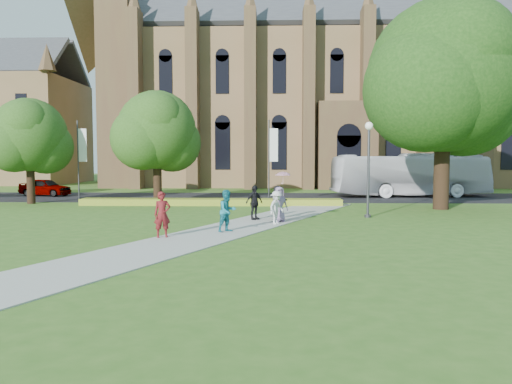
{
  "coord_description": "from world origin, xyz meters",
  "views": [
    {
      "loc": [
        2.16,
        -21.02,
        3.32
      ],
      "look_at": [
        1.42,
        3.53,
        1.6
      ],
      "focal_mm": 35.0,
      "sensor_mm": 36.0,
      "label": 1
    }
  ],
  "objects_px": {
    "streetlamp": "(369,158)",
    "pedestrian_0": "(162,214)",
    "car_0": "(45,187)",
    "large_tree": "(444,77)",
    "tour_coach": "(410,175)"
  },
  "relations": [
    {
      "from": "pedestrian_0",
      "to": "car_0",
      "type": "bearing_deg",
      "value": 102.35
    },
    {
      "from": "pedestrian_0",
      "to": "streetlamp",
      "type": "bearing_deg",
      "value": 15.05
    },
    {
      "from": "tour_coach",
      "to": "streetlamp",
      "type": "bearing_deg",
      "value": 149.92
    },
    {
      "from": "streetlamp",
      "to": "pedestrian_0",
      "type": "distance_m",
      "value": 12.48
    },
    {
      "from": "streetlamp",
      "to": "large_tree",
      "type": "bearing_deg",
      "value": 39.29
    },
    {
      "from": "large_tree",
      "to": "car_0",
      "type": "bearing_deg",
      "value": 162.0
    },
    {
      "from": "tour_coach",
      "to": "car_0",
      "type": "distance_m",
      "value": 30.9
    },
    {
      "from": "large_tree",
      "to": "tour_coach",
      "type": "distance_m",
      "value": 11.97
    },
    {
      "from": "tour_coach",
      "to": "pedestrian_0",
      "type": "bearing_deg",
      "value": 137.05
    },
    {
      "from": "streetlamp",
      "to": "pedestrian_0",
      "type": "xyz_separation_m",
      "value": [
        -9.78,
        -7.39,
        -2.32
      ]
    },
    {
      "from": "car_0",
      "to": "streetlamp",
      "type": "bearing_deg",
      "value": -107.63
    },
    {
      "from": "car_0",
      "to": "pedestrian_0",
      "type": "bearing_deg",
      "value": -133.13
    },
    {
      "from": "tour_coach",
      "to": "car_0",
      "type": "height_order",
      "value": "tour_coach"
    },
    {
      "from": "tour_coach",
      "to": "pedestrian_0",
      "type": "relative_size",
      "value": 6.92
    },
    {
      "from": "streetlamp",
      "to": "pedestrian_0",
      "type": "height_order",
      "value": "streetlamp"
    }
  ]
}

